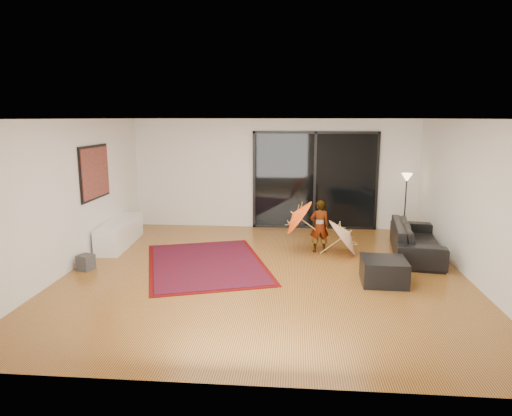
# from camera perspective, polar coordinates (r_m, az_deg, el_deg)

# --- Properties ---
(floor) EXTENTS (7.00, 7.00, 0.00)m
(floor) POSITION_cam_1_polar(r_m,az_deg,el_deg) (8.22, 1.10, -8.10)
(floor) COLOR #AE712F
(floor) RESTS_ON ground
(ceiling) EXTENTS (7.00, 7.00, 0.00)m
(ceiling) POSITION_cam_1_polar(r_m,az_deg,el_deg) (7.75, 1.17, 11.08)
(ceiling) COLOR white
(ceiling) RESTS_ON wall_back
(wall_back) EXTENTS (7.00, 0.00, 7.00)m
(wall_back) POSITION_cam_1_polar(r_m,az_deg,el_deg) (11.33, 2.30, 4.27)
(wall_back) COLOR silver
(wall_back) RESTS_ON floor
(wall_front) EXTENTS (7.00, 0.00, 7.00)m
(wall_front) POSITION_cam_1_polar(r_m,az_deg,el_deg) (4.48, -1.84, -6.57)
(wall_front) COLOR silver
(wall_front) RESTS_ON floor
(wall_left) EXTENTS (0.00, 7.00, 7.00)m
(wall_left) POSITION_cam_1_polar(r_m,az_deg,el_deg) (8.82, -22.20, 1.45)
(wall_left) COLOR silver
(wall_left) RESTS_ON floor
(wall_right) EXTENTS (0.00, 7.00, 7.00)m
(wall_right) POSITION_cam_1_polar(r_m,az_deg,el_deg) (8.41, 25.67, 0.73)
(wall_right) COLOR silver
(wall_right) RESTS_ON floor
(sliding_door) EXTENTS (3.06, 0.07, 2.40)m
(sliding_door) POSITION_cam_1_polar(r_m,az_deg,el_deg) (11.32, 7.36, 3.42)
(sliding_door) COLOR black
(sliding_door) RESTS_ON wall_back
(painting) EXTENTS (0.04, 1.28, 1.08)m
(painting) POSITION_cam_1_polar(r_m,az_deg,el_deg) (9.66, -19.47, 4.22)
(painting) COLOR black
(painting) RESTS_ON wall_left
(media_console) EXTENTS (0.59, 1.94, 0.53)m
(media_console) POSITION_cam_1_polar(r_m,az_deg,el_deg) (10.32, -16.64, -3.01)
(media_console) COLOR white
(media_console) RESTS_ON floor
(speaker) EXTENTS (0.31, 0.31, 0.28)m
(speaker) POSITION_cam_1_polar(r_m,az_deg,el_deg) (8.89, -20.50, -6.38)
(speaker) COLOR #424244
(speaker) RESTS_ON floor
(persian_rug) EXTENTS (2.93, 3.47, 0.02)m
(persian_rug) POSITION_cam_1_polar(r_m,az_deg,el_deg) (8.74, -6.23, -6.90)
(persian_rug) COLOR #500706
(persian_rug) RESTS_ON floor
(sofa) EXTENTS (1.17, 2.33, 0.65)m
(sofa) POSITION_cam_1_polar(r_m,az_deg,el_deg) (9.68, 19.38, -3.74)
(sofa) COLOR black
(sofa) RESTS_ON floor
(ottoman) EXTENTS (0.75, 0.75, 0.41)m
(ottoman) POSITION_cam_1_polar(r_m,az_deg,el_deg) (7.96, 15.68, -7.60)
(ottoman) COLOR black
(ottoman) RESTS_ON floor
(floor_lamp) EXTENTS (0.25, 0.25, 1.46)m
(floor_lamp) POSITION_cam_1_polar(r_m,az_deg,el_deg) (11.17, 18.28, 2.57)
(floor_lamp) COLOR black
(floor_lamp) RESTS_ON floor
(child) EXTENTS (0.43, 0.32, 1.08)m
(child) POSITION_cam_1_polar(r_m,az_deg,el_deg) (9.41, 7.93, -2.26)
(child) COLOR #999999
(child) RESTS_ON floor
(parasol_orange) EXTENTS (0.62, 0.83, 0.88)m
(parasol_orange) POSITION_cam_1_polar(r_m,az_deg,el_deg) (9.30, 4.60, -1.13)
(parasol_orange) COLOR #FF4A0D
(parasol_orange) RESTS_ON child
(parasol_white) EXTENTS (0.69, 0.87, 0.95)m
(parasol_white) POSITION_cam_1_polar(r_m,az_deg,el_deg) (9.33, 11.66, -2.75)
(parasol_white) COLOR white
(parasol_white) RESTS_ON floor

